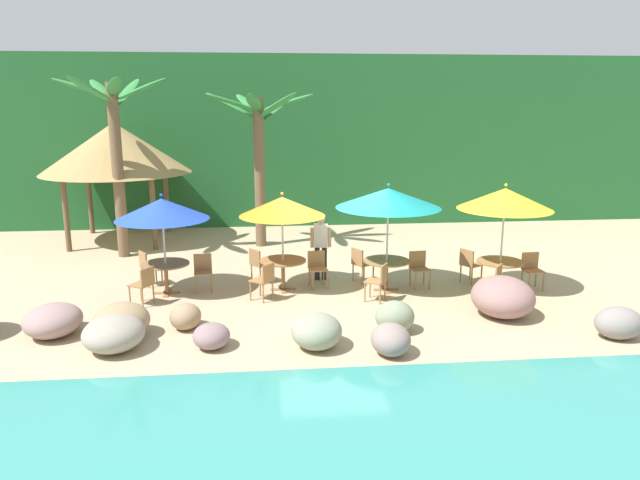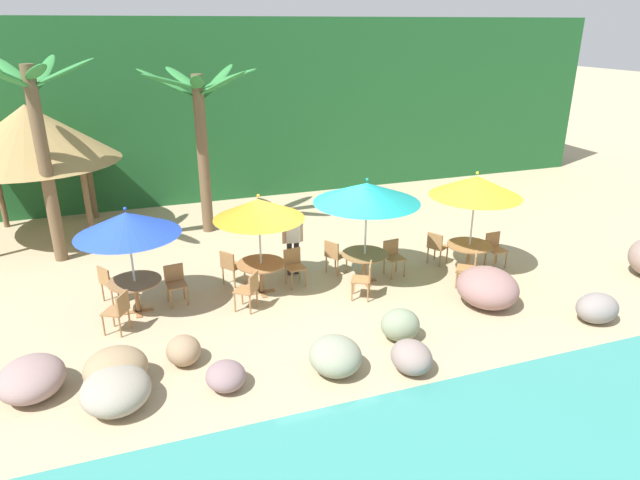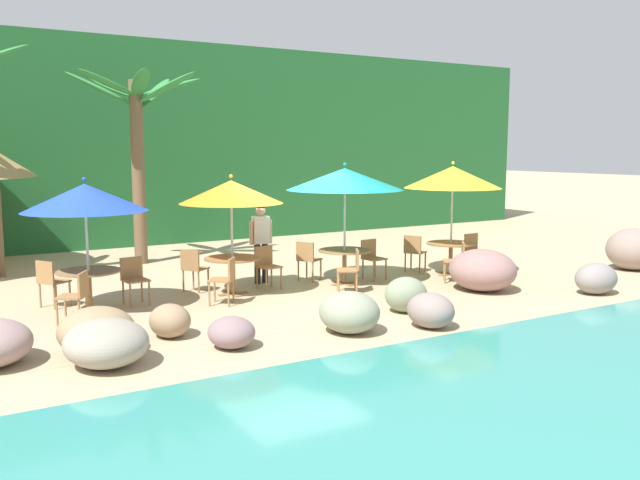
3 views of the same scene
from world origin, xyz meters
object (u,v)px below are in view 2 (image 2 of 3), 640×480
object	(u,v)px
palm_tree_second	(200,118)
chair_orange_left	(249,289)
umbrella_blue	(127,224)
chair_yellow_inland	(436,246)
chair_teal_inland	(334,255)
chair_orange_seaward	(294,264)
chair_teal_seaward	(393,255)
umbrella_orange	(259,209)
chair_yellow_seaward	(495,247)
chair_orange_inland	(231,265)
dining_table_teal	(365,258)
chair_teal_left	(365,278)
palm_tree_nearest	(37,127)
chair_blue_left	(119,310)
dining_table_blue	(135,286)
umbrella_teal	(367,193)
chair_yellow_left	(470,267)
chair_blue_seaward	(175,281)
dining_table_yellow	(469,249)
umbrella_yellow	(476,186)
dining_table_orange	(261,268)
chair_blue_inland	(109,281)

from	to	relation	value
palm_tree_second	chair_orange_left	bearing A→B (deg)	-89.19
umbrella_blue	chair_yellow_inland	world-z (taller)	umbrella_blue
chair_teal_inland	chair_orange_left	bearing A→B (deg)	-154.10
chair_orange_seaward	chair_teal_seaward	size ratio (longest dim) A/B	1.00
umbrella_orange	chair_yellow_seaward	size ratio (longest dim) A/B	2.71
chair_orange_inland	dining_table_teal	size ratio (longest dim) A/B	0.79
dining_table_teal	chair_teal_left	bearing A→B (deg)	-112.99
chair_yellow_inland	palm_tree_nearest	bearing A→B (deg)	158.81
chair_teal_left	chair_blue_left	bearing A→B (deg)	177.14
dining_table_blue	chair_teal_inland	bearing A→B (deg)	5.36
umbrella_orange	chair_yellow_inland	bearing A→B (deg)	1.18
umbrella_teal	chair_teal_inland	xyz separation A→B (m)	(-0.51, 0.69, -1.71)
chair_yellow_left	chair_yellow_inland	bearing A→B (deg)	92.04
umbrella_orange	chair_orange_inland	bearing A→B (deg)	132.91
palm_tree_second	chair_blue_left	bearing A→B (deg)	-115.70
dining_table_blue	chair_teal_left	xyz separation A→B (m)	(4.83, -1.04, -0.10)
chair_orange_left	chair_teal_inland	xyz separation A→B (m)	(2.38, 1.15, 0.00)
chair_teal_left	chair_yellow_left	world-z (taller)	same
chair_blue_seaward	dining_table_yellow	distance (m)	7.02
umbrella_yellow	chair_yellow_inland	distance (m)	1.91
chair_teal_seaward	chair_yellow_inland	distance (m)	1.33
chair_blue_seaward	chair_yellow_inland	size ratio (longest dim) A/B	1.00
chair_blue_left	chair_yellow_left	bearing A→B (deg)	-3.95
umbrella_teal	dining_table_teal	world-z (taller)	umbrella_teal
chair_blue_seaward	umbrella_yellow	size ratio (longest dim) A/B	0.34
chair_teal_seaward	chair_yellow_inland	size ratio (longest dim) A/B	1.00
umbrella_blue	chair_orange_left	xyz separation A→B (m)	(2.28, -0.72, -1.50)
chair_orange_seaward	chair_yellow_seaward	world-z (taller)	same
umbrella_orange	chair_orange_seaward	distance (m)	1.74
chair_orange_inland	palm_tree_nearest	size ratio (longest dim) A/B	0.17
chair_teal_left	palm_tree_second	world-z (taller)	palm_tree_second
umbrella_blue	chair_yellow_left	bearing A→B (deg)	-10.10
dining_table_orange	chair_yellow_seaward	world-z (taller)	chair_yellow_seaward
chair_orange_seaward	palm_tree_second	world-z (taller)	palm_tree_second
umbrella_blue	dining_table_teal	bearing A→B (deg)	-2.78
chair_blue_inland	palm_tree_second	distance (m)	5.53
chair_orange_seaward	chair_yellow_seaward	size ratio (longest dim) A/B	1.00
dining_table_blue	chair_blue_seaward	xyz separation A→B (m)	(0.84, 0.18, -0.10)
chair_orange_inland	dining_table_yellow	world-z (taller)	chair_orange_inland
chair_teal_seaward	chair_orange_inland	bearing A→B (deg)	169.69
umbrella_blue	chair_teal_left	world-z (taller)	umbrella_blue
chair_teal_seaward	umbrella_yellow	distance (m)	2.55
dining_table_orange	umbrella_yellow	world-z (taller)	umbrella_yellow
chair_teal_seaward	umbrella_yellow	xyz separation A→B (m)	(1.82, -0.52, 1.71)
dining_table_blue	umbrella_teal	bearing A→B (deg)	-2.78
dining_table_blue	chair_teal_seaward	bearing A→B (deg)	-0.59
chair_yellow_inland	umbrella_orange	bearing A→B (deg)	-178.82
chair_blue_inland	chair_blue_left	world-z (taller)	same
dining_table_blue	chair_blue_seaward	bearing A→B (deg)	12.15
chair_blue_left	palm_tree_second	distance (m)	6.55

